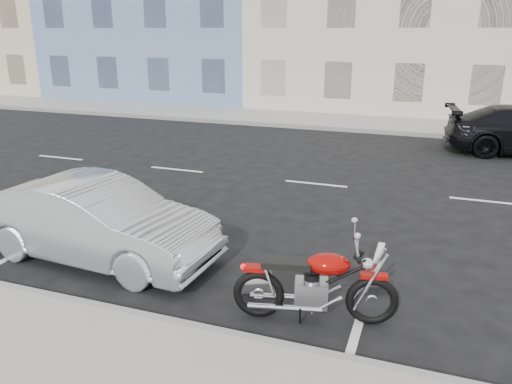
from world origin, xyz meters
TOP-DOWN VIEW (x-y plane):
  - ground at (0.00, 0.00)m, footprint 120.00×120.00m
  - sidewalk_far at (-5.00, 8.70)m, footprint 80.00×3.40m
  - curb_near at (-5.00, -7.00)m, footprint 80.00×0.12m
  - curb_far at (-5.00, 7.00)m, footprint 80.00×0.12m
  - motorcycle at (0.17, -5.96)m, footprint 2.18×0.86m
  - sedan_silver at (-4.49, -5.51)m, footprint 4.30×1.75m

SIDE VIEW (x-z plane):
  - ground at x=0.00m, z-range 0.00..0.00m
  - sidewalk_far at x=-5.00m, z-range 0.00..0.15m
  - curb_near at x=-5.00m, z-range 0.00..0.16m
  - curb_far at x=-5.00m, z-range 0.00..0.16m
  - motorcycle at x=0.17m, z-range -0.05..1.06m
  - sedan_silver at x=-4.49m, z-range 0.00..1.39m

